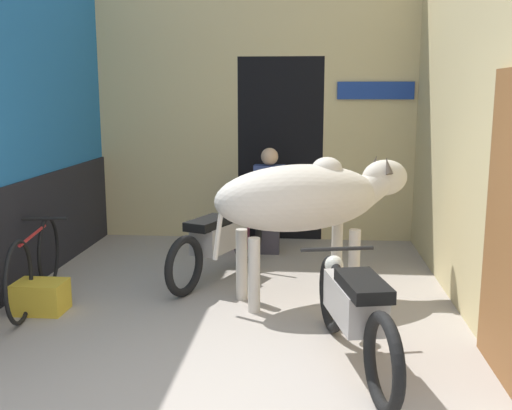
# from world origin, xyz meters

# --- Properties ---
(wall_left_shopfront) EXTENTS (0.25, 4.72, 3.88)m
(wall_left_shopfront) POSITION_xyz_m (-2.17, 2.35, 1.87)
(wall_left_shopfront) COLOR #236BAD
(wall_left_shopfront) RESTS_ON ground_plane
(wall_back_with_doorway) EXTENTS (4.16, 0.93, 3.88)m
(wall_back_with_doorway) POSITION_xyz_m (0.14, 4.99, 1.64)
(wall_back_with_doorway) COLOR #D1BC84
(wall_back_with_doorway) RESTS_ON ground_plane
(wall_right_with_door) EXTENTS (0.22, 4.72, 3.88)m
(wall_right_with_door) POSITION_xyz_m (2.17, 2.31, 1.91)
(wall_right_with_door) COLOR #D1BC84
(wall_right_with_door) RESTS_ON ground_plane
(cow) EXTENTS (1.96, 1.26, 1.35)m
(cow) POSITION_xyz_m (0.71, 2.35, 0.97)
(cow) COLOR beige
(cow) RESTS_ON ground_plane
(motorcycle_near) EXTENTS (0.63, 1.88, 0.75)m
(motorcycle_near) POSITION_xyz_m (1.06, 0.94, 0.42)
(motorcycle_near) COLOR black
(motorcycle_near) RESTS_ON ground_plane
(motorcycle_far) EXTENTS (0.86, 1.78, 0.72)m
(motorcycle_far) POSITION_xyz_m (-0.21, 2.90, 0.41)
(motorcycle_far) COLOR black
(motorcycle_far) RESTS_ON ground_plane
(bicycle) EXTENTS (0.45, 1.67, 0.74)m
(bicycle) POSITION_xyz_m (-1.78, 1.97, 0.37)
(bicycle) COLOR black
(bicycle) RESTS_ON ground_plane
(shopkeeper_seated) EXTENTS (0.38, 0.34, 1.28)m
(shopkeeper_seated) POSITION_xyz_m (0.24, 4.06, 0.68)
(shopkeeper_seated) COLOR #3D3842
(shopkeeper_seated) RESTS_ON ground_plane
(plastic_stool) EXTENTS (0.33, 0.33, 0.47)m
(plastic_stool) POSITION_xyz_m (-0.13, 4.17, 0.25)
(plastic_stool) COLOR #DB6093
(plastic_stool) RESTS_ON ground_plane
(crate) EXTENTS (0.44, 0.32, 0.28)m
(crate) POSITION_xyz_m (-1.65, 1.77, 0.14)
(crate) COLOR gold
(crate) RESTS_ON ground_plane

